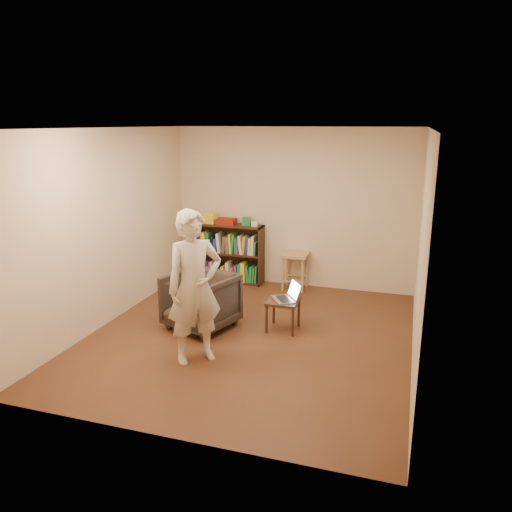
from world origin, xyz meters
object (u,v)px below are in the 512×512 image
(side_table, at_px, (283,305))
(laptop, at_px, (288,296))
(armchair, at_px, (201,301))
(bookshelf, at_px, (229,256))
(person, at_px, (195,287))
(stool, at_px, (295,260))

(side_table, distance_m, laptop, 0.14)
(side_table, height_order, laptop, laptop)
(armchair, bearing_deg, bookshelf, 118.23)
(bookshelf, height_order, side_table, bookshelf)
(person, bearing_deg, bookshelf, 59.27)
(side_table, xyz_separation_m, laptop, (0.05, 0.04, 0.13))
(stool, distance_m, person, 2.90)
(bookshelf, xyz_separation_m, person, (0.69, -2.90, 0.44))
(bookshelf, height_order, armchair, bookshelf)
(armchair, bearing_deg, side_table, 32.21)
(person, bearing_deg, side_table, 13.10)
(stool, xyz_separation_m, side_table, (0.24, -1.70, -0.14))
(side_table, bearing_deg, laptop, 35.97)
(stool, relative_size, armchair, 0.73)
(bookshelf, relative_size, armchair, 1.47)
(bookshelf, height_order, stool, bookshelf)
(person, bearing_deg, stool, 36.11)
(armchair, xyz_separation_m, person, (0.33, -0.87, 0.51))
(bookshelf, xyz_separation_m, stool, (1.18, -0.06, 0.04))
(stool, xyz_separation_m, laptop, (0.29, -1.66, -0.02))
(armchair, relative_size, laptop, 1.81)
(stool, height_order, person, person)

